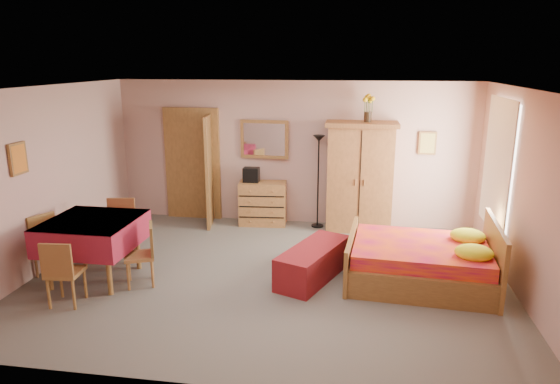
% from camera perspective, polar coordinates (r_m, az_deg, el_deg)
% --- Properties ---
extents(floor, '(6.50, 6.50, 0.00)m').
position_cam_1_polar(floor, '(7.12, -1.18, -9.56)').
color(floor, slate).
rests_on(floor, ground).
extents(ceiling, '(6.50, 6.50, 0.00)m').
position_cam_1_polar(ceiling, '(6.50, -1.31, 11.81)').
color(ceiling, brown).
rests_on(ceiling, wall_back).
extents(wall_back, '(6.50, 0.10, 2.60)m').
position_cam_1_polar(wall_back, '(9.11, 1.51, 4.45)').
color(wall_back, tan).
rests_on(wall_back, floor).
extents(wall_front, '(6.50, 0.10, 2.60)m').
position_cam_1_polar(wall_front, '(4.37, -7.02, -7.38)').
color(wall_front, tan).
rests_on(wall_front, floor).
extents(wall_left, '(0.10, 5.00, 2.60)m').
position_cam_1_polar(wall_left, '(7.92, -25.08, 1.46)').
color(wall_left, tan).
rests_on(wall_left, floor).
extents(wall_right, '(0.10, 5.00, 2.60)m').
position_cam_1_polar(wall_right, '(6.92, 26.29, -0.46)').
color(wall_right, tan).
rests_on(wall_right, floor).
extents(doorway, '(1.06, 0.12, 2.15)m').
position_cam_1_polar(doorway, '(9.56, -9.91, 3.05)').
color(doorway, '#9E6B35').
rests_on(doorway, floor).
extents(window, '(0.08, 1.40, 1.95)m').
position_cam_1_polar(window, '(8.00, 23.69, 2.83)').
color(window, white).
rests_on(window, wall_right).
extents(picture_left, '(0.04, 0.32, 0.42)m').
position_cam_1_polar(picture_left, '(7.35, -27.77, 3.39)').
color(picture_left, orange).
rests_on(picture_left, wall_left).
extents(picture_back, '(0.30, 0.04, 0.40)m').
position_cam_1_polar(picture_back, '(9.05, 16.49, 5.38)').
color(picture_back, '#D8BF59').
rests_on(picture_back, wall_back).
extents(chest_of_drawers, '(0.88, 0.49, 0.80)m').
position_cam_1_polar(chest_of_drawers, '(9.15, -1.98, -1.31)').
color(chest_of_drawers, '#AE713A').
rests_on(chest_of_drawers, floor).
extents(wall_mirror, '(0.89, 0.09, 0.70)m').
position_cam_1_polar(wall_mirror, '(9.10, -1.80, 6.04)').
color(wall_mirror, silver).
rests_on(wall_mirror, wall_back).
extents(stereo, '(0.28, 0.21, 0.26)m').
position_cam_1_polar(stereo, '(9.05, -3.30, 1.98)').
color(stereo, black).
rests_on(stereo, chest_of_drawers).
extents(floor_lamp, '(0.24, 0.24, 1.67)m').
position_cam_1_polar(floor_lamp, '(8.92, 4.38, 1.15)').
color(floor_lamp, black).
rests_on(floor_lamp, floor).
extents(wardrobe, '(1.23, 0.64, 1.93)m').
position_cam_1_polar(wardrobe, '(8.83, 9.11, 1.70)').
color(wardrobe, '#9F6436').
rests_on(wardrobe, floor).
extents(sunflower_vase, '(0.19, 0.19, 0.47)m').
position_cam_1_polar(sunflower_vase, '(8.65, 10.04, 9.43)').
color(sunflower_vase, gold).
rests_on(sunflower_vase, wardrobe).
extents(bed, '(2.06, 1.68, 0.90)m').
position_cam_1_polar(bed, '(7.04, 15.74, -6.48)').
color(bed, '#BB1244').
rests_on(bed, floor).
extents(bench, '(0.99, 1.47, 0.46)m').
position_cam_1_polar(bench, '(6.99, 3.84, -8.03)').
color(bench, maroon).
rests_on(bench, floor).
extents(dining_table, '(1.19, 1.19, 0.86)m').
position_cam_1_polar(dining_table, '(7.34, -20.42, -6.17)').
color(dining_table, maroon).
rests_on(dining_table, floor).
extents(chair_south, '(0.42, 0.42, 0.85)m').
position_cam_1_polar(chair_south, '(6.75, -23.34, -8.34)').
color(chair_south, '#A77438').
rests_on(chair_south, floor).
extents(chair_north, '(0.48, 0.48, 0.92)m').
position_cam_1_polar(chair_north, '(7.91, -17.89, -4.23)').
color(chair_north, '#945C32').
rests_on(chair_north, floor).
extents(chair_west, '(0.53, 0.53, 0.88)m').
position_cam_1_polar(chair_west, '(7.63, -24.65, -5.73)').
color(chair_west, '#9B6034').
rests_on(chair_west, floor).
extents(chair_east, '(0.50, 0.50, 0.84)m').
position_cam_1_polar(chair_east, '(6.98, -15.78, -6.97)').
color(chair_east, '#B1753B').
rests_on(chair_east, floor).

